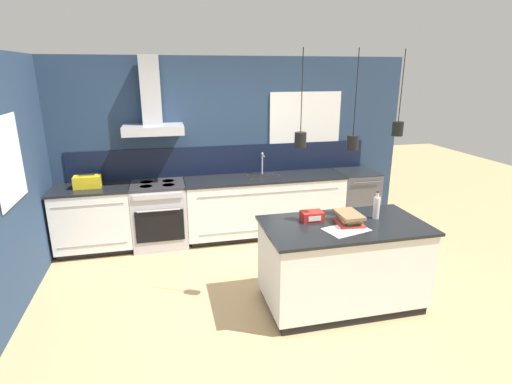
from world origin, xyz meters
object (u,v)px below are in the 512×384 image
red_supply_box (312,216)px  dishwasher (354,199)px  oven_range (160,214)px  book_stack (349,218)px  yellow_toolbox (87,182)px  bottle_on_island (376,207)px

red_supply_box → dishwasher: bearing=51.8°
oven_range → red_supply_box: (1.56, -1.83, 0.50)m
book_stack → yellow_toolbox: bearing=144.3°
oven_range → yellow_toolbox: size_ratio=2.68×
dishwasher → red_supply_box: bearing=-128.2°
bottle_on_island → yellow_toolbox: bottle_on_island is taller
dishwasher → book_stack: (-1.11, -2.01, 0.52)m
red_supply_box → yellow_toolbox: size_ratio=0.66×
oven_range → book_stack: 2.80m
book_stack → red_supply_box: book_stack is taller
dishwasher → red_supply_box: 2.39m
oven_range → yellow_toolbox: bearing=179.7°
oven_range → yellow_toolbox: (-0.90, 0.00, 0.54)m
bottle_on_island → red_supply_box: bottle_on_island is taller
yellow_toolbox → red_supply_box: bearing=-36.7°
dishwasher → book_stack: bearing=-118.9°
yellow_toolbox → oven_range: bearing=-0.3°
book_stack → bottle_on_island: bearing=13.8°
bottle_on_island → oven_range: bearing=139.5°
bottle_on_island → book_stack: bearing=-166.2°
oven_range → dishwasher: same height
dishwasher → bottle_on_island: 2.15m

